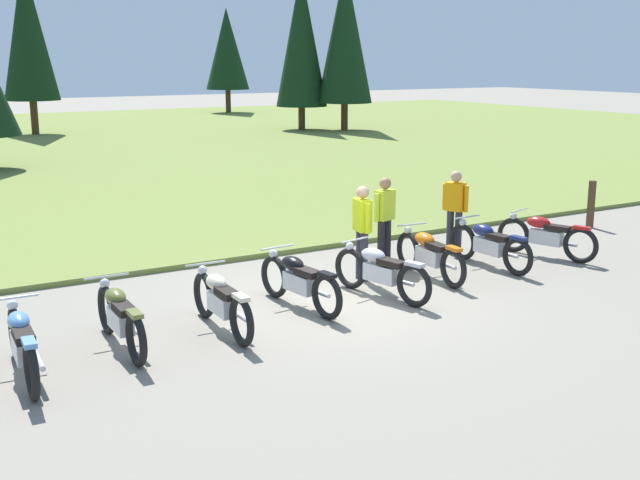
{
  "coord_description": "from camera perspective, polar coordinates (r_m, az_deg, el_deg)",
  "views": [
    {
      "loc": [
        -6.47,
        -10.25,
        3.81
      ],
      "look_at": [
        0.0,
        0.6,
        0.9
      ],
      "focal_mm": 44.39,
      "sensor_mm": 36.0,
      "label": 1
    }
  ],
  "objects": [
    {
      "name": "motorcycle_sky_blue",
      "position": [
        10.29,
        -20.67,
        -7.03
      ],
      "size": [
        0.62,
        2.1,
        0.88
      ],
      "color": "black",
      "rests_on": "ground"
    },
    {
      "name": "motorcycle_silver",
      "position": [
        12.88,
        4.39,
        -2.25
      ],
      "size": [
        0.73,
        2.07,
        0.88
      ],
      "color": "black",
      "rests_on": "ground"
    },
    {
      "name": "rider_with_back_turned",
      "position": [
        13.75,
        3.06,
        0.94
      ],
      "size": [
        0.28,
        0.54,
        1.67
      ],
      "color": "#2D2D38",
      "rests_on": "ground"
    },
    {
      "name": "rider_near_row_end",
      "position": [
        15.78,
        9.71,
        2.34
      ],
      "size": [
        0.35,
        0.51,
        1.67
      ],
      "color": "#2D2D38",
      "rests_on": "ground"
    },
    {
      "name": "motorcycle_olive",
      "position": [
        10.93,
        -14.21,
        -5.42
      ],
      "size": [
        0.62,
        2.1,
        0.88
      ],
      "color": "black",
      "rests_on": "ground"
    },
    {
      "name": "motorcycle_navy",
      "position": [
        15.0,
        12.08,
        -0.31
      ],
      "size": [
        0.62,
        2.1,
        0.88
      ],
      "color": "black",
      "rests_on": "ground"
    },
    {
      "name": "ground_plane",
      "position": [
        12.7,
        1.39,
        -4.48
      ],
      "size": [
        140.0,
        140.0,
        0.0
      ],
      "primitive_type": "plane",
      "color": "gray"
    },
    {
      "name": "trail_marker_post",
      "position": [
        19.18,
        18.96,
        2.46
      ],
      "size": [
        0.12,
        0.12,
        1.08
      ],
      "primitive_type": "cube",
      "color": "#47331E",
      "rests_on": "ground"
    },
    {
      "name": "motorcycle_cream",
      "position": [
        11.35,
        -7.12,
        -4.41
      ],
      "size": [
        0.62,
        2.1,
        0.88
      ],
      "color": "black",
      "rests_on": "ground"
    },
    {
      "name": "motorcycle_black",
      "position": [
        12.3,
        -1.52,
        -2.94
      ],
      "size": [
        0.62,
        2.1,
        0.88
      ],
      "color": "black",
      "rests_on": "ground"
    },
    {
      "name": "grass_moorland",
      "position": [
        36.2,
        -20.47,
        6.21
      ],
      "size": [
        80.0,
        44.0,
        0.1
      ],
      "primitive_type": "cube",
      "color": "olive",
      "rests_on": "ground"
    },
    {
      "name": "motorcycle_orange",
      "position": [
        14.08,
        7.9,
        -1.01
      ],
      "size": [
        0.62,
        2.1,
        0.88
      ],
      "color": "black",
      "rests_on": "ground"
    },
    {
      "name": "rider_in_hivis_vest",
      "position": [
        14.73,
        4.68,
        1.73
      ],
      "size": [
        0.53,
        0.31,
        1.67
      ],
      "color": "black",
      "rests_on": "ground"
    },
    {
      "name": "motorcycle_red",
      "position": [
        16.03,
        15.96,
        0.32
      ],
      "size": [
        0.86,
        2.03,
        0.88
      ],
      "color": "black",
      "rests_on": "ground"
    }
  ]
}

